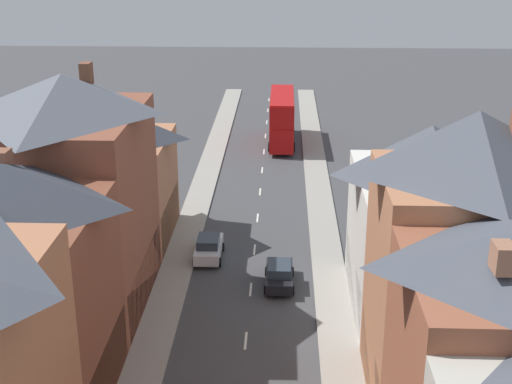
% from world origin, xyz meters
% --- Properties ---
extents(pavement_left, '(2.20, 104.00, 0.14)m').
position_xyz_m(pavement_left, '(-5.10, 38.00, 0.07)').
color(pavement_left, gray).
rests_on(pavement_left, ground).
extents(pavement_right, '(2.20, 104.00, 0.14)m').
position_xyz_m(pavement_right, '(5.10, 38.00, 0.07)').
color(pavement_right, gray).
rests_on(pavement_right, ground).
extents(centre_line_dashes, '(0.14, 97.80, 0.01)m').
position_xyz_m(centre_line_dashes, '(0.00, 36.00, 0.01)').
color(centre_line_dashes, silver).
rests_on(centre_line_dashes, ground).
extents(double_decker_bus_lead, '(2.74, 10.80, 5.30)m').
position_xyz_m(double_decker_bus_lead, '(1.79, 63.12, 2.82)').
color(double_decker_bus_lead, '#B70F0F').
rests_on(double_decker_bus_lead, ground).
extents(car_near_blue, '(1.90, 4.12, 1.58)m').
position_xyz_m(car_near_blue, '(1.80, 30.64, 0.80)').
color(car_near_blue, black).
rests_on(car_near_blue, ground).
extents(car_mid_black, '(1.90, 4.01, 1.67)m').
position_xyz_m(car_mid_black, '(-3.10, 34.44, 0.84)').
color(car_mid_black, silver).
rests_on(car_mid_black, ground).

